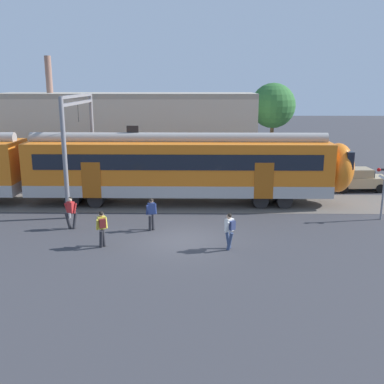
% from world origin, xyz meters
% --- Properties ---
extents(ground_plane, '(160.00, 160.00, 0.00)m').
position_xyz_m(ground_plane, '(0.00, 0.00, 0.00)').
color(ground_plane, '#38383D').
extents(track_bed, '(80.00, 4.40, 0.01)m').
position_xyz_m(track_bed, '(-11.47, 6.60, 0.01)').
color(track_bed, '#605951').
rests_on(track_bed, ground).
extents(commuter_train, '(38.05, 3.07, 4.73)m').
position_xyz_m(commuter_train, '(-8.98, 6.60, 2.25)').
color(commuter_train, '#B2ADA8').
rests_on(commuter_train, ground).
extents(pedestrian_red, '(0.66, 0.55, 1.67)m').
position_xyz_m(pedestrian_red, '(-5.66, 1.56, 0.96)').
color(pedestrian_red, '#28282D').
rests_on(pedestrian_red, ground).
extents(pedestrian_yellow, '(0.52, 0.71, 1.67)m').
position_xyz_m(pedestrian_yellow, '(-3.55, -0.97, 0.99)').
color(pedestrian_yellow, '#28282D').
rests_on(pedestrian_yellow, ground).
extents(pedestrian_navy, '(0.54, 0.69, 1.67)m').
position_xyz_m(pedestrian_navy, '(-1.59, 1.40, 0.96)').
color(pedestrian_navy, '#28282D').
rests_on(pedestrian_navy, ground).
extents(pedestrian_white, '(0.50, 0.69, 1.67)m').
position_xyz_m(pedestrian_white, '(2.13, -1.19, 0.99)').
color(pedestrian_white, navy).
rests_on(pedestrian_white, ground).
extents(parked_car_tan, '(4.09, 1.93, 1.54)m').
position_xyz_m(parked_car_tan, '(11.59, 10.11, 0.78)').
color(parked_car_tan, tan).
rests_on(parked_car_tan, ground).
extents(catenary_gantry, '(0.24, 6.64, 6.53)m').
position_xyz_m(catenary_gantry, '(-6.34, 6.60, 4.31)').
color(catenary_gantry, gray).
rests_on(catenary_gantry, ground).
extents(crossing_signal, '(0.96, 0.22, 3.00)m').
position_xyz_m(crossing_signal, '(10.63, 3.41, 2.01)').
color(crossing_signal, gray).
rests_on(crossing_signal, ground).
extents(background_building, '(20.01, 5.00, 9.20)m').
position_xyz_m(background_building, '(-4.92, 15.75, 3.21)').
color(background_building, beige).
rests_on(background_building, ground).
extents(street_tree_right, '(3.93, 3.93, 7.18)m').
position_xyz_m(street_tree_right, '(7.25, 20.23, 5.19)').
color(street_tree_right, brown).
rests_on(street_tree_right, ground).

